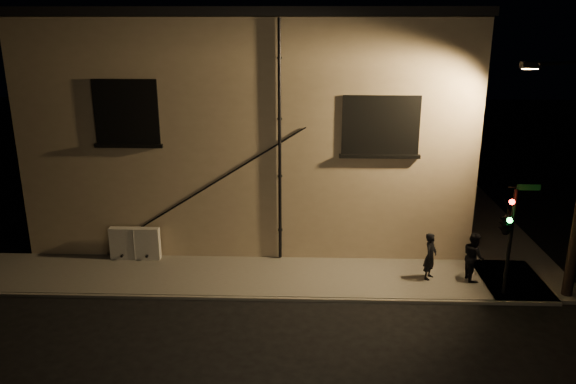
{
  "coord_description": "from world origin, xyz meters",
  "views": [
    {
      "loc": [
        -0.87,
        -15.74,
        8.49
      ],
      "look_at": [
        -1.48,
        1.8,
        2.98
      ],
      "focal_mm": 35.0,
      "sensor_mm": 36.0,
      "label": 1
    }
  ],
  "objects_px": {
    "pedestrian_a": "(430,256)",
    "pedestrian_b": "(474,256)",
    "utility_cabinet": "(135,243)",
    "traffic_signal": "(507,222)"
  },
  "relations": [
    {
      "from": "pedestrian_a",
      "to": "traffic_signal",
      "type": "relative_size",
      "value": 0.44
    },
    {
      "from": "traffic_signal",
      "to": "utility_cabinet",
      "type": "bearing_deg",
      "value": 169.19
    },
    {
      "from": "utility_cabinet",
      "to": "pedestrian_b",
      "type": "xyz_separation_m",
      "value": [
        11.66,
        -1.26,
        0.23
      ]
    },
    {
      "from": "pedestrian_a",
      "to": "pedestrian_b",
      "type": "height_order",
      "value": "pedestrian_b"
    },
    {
      "from": "pedestrian_b",
      "to": "traffic_signal",
      "type": "relative_size",
      "value": 0.46
    },
    {
      "from": "pedestrian_a",
      "to": "pedestrian_b",
      "type": "relative_size",
      "value": 0.97
    },
    {
      "from": "pedestrian_b",
      "to": "traffic_signal",
      "type": "height_order",
      "value": "traffic_signal"
    },
    {
      "from": "pedestrian_b",
      "to": "utility_cabinet",
      "type": "bearing_deg",
      "value": 78.44
    },
    {
      "from": "pedestrian_a",
      "to": "pedestrian_b",
      "type": "distance_m",
      "value": 1.41
    },
    {
      "from": "pedestrian_a",
      "to": "utility_cabinet",
      "type": "bearing_deg",
      "value": 115.13
    }
  ]
}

